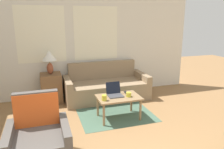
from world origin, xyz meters
TOP-DOWN VIEW (x-y plane):
  - wall_back at (-0.00, 3.97)m, footprint 6.23×0.06m
  - rug at (0.60, 2.89)m, footprint 1.49×1.94m
  - couch at (0.69, 3.52)m, footprint 2.00×0.88m
  - armchair at (-0.87, 1.35)m, footprint 0.80×0.74m
  - side_table at (-0.59, 3.63)m, footprint 0.47×0.47m
  - table_lamp at (-0.59, 3.63)m, footprint 0.33×0.33m
  - coffee_table at (0.60, 2.33)m, footprint 0.83×0.55m
  - laptop at (0.55, 2.42)m, footprint 0.29×0.30m
  - cup_navy at (0.28, 2.22)m, footprint 0.09×0.09m
  - cup_yellow at (0.79, 2.27)m, footprint 0.10×0.10m
  - tv_remote at (0.81, 2.48)m, footprint 0.05×0.15m

SIDE VIEW (x-z plane):
  - rug at x=0.60m, z-range 0.00..0.01m
  - couch at x=0.69m, z-range -0.17..0.69m
  - armchair at x=-0.87m, z-range -0.19..0.76m
  - side_table at x=-0.59m, z-range 0.00..0.68m
  - coffee_table at x=0.60m, z-range 0.17..0.62m
  - tv_remote at x=0.81m, z-range 0.45..0.47m
  - cup_yellow at x=0.79m, z-range 0.45..0.54m
  - cup_navy at x=0.28m, z-range 0.45..0.55m
  - laptop at x=0.55m, z-range 0.38..0.63m
  - table_lamp at x=-0.59m, z-range 0.78..1.32m
  - wall_back at x=0.00m, z-range 0.01..2.61m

